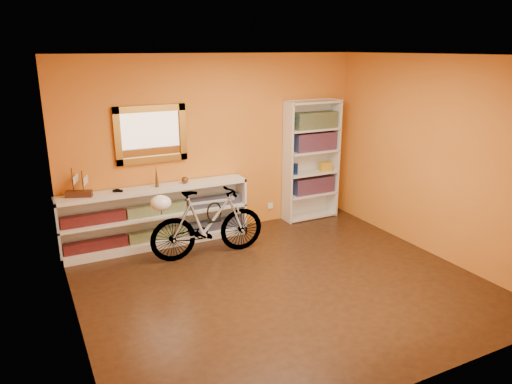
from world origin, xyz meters
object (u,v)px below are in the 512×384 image
bookcase (311,161)px  bicycle (208,223)px  console_unit (157,217)px  helmet (161,203)px

bookcase → bicycle: bearing=-161.7°
console_unit → bicycle: (0.51, -0.64, 0.04)m
console_unit → bookcase: 2.59m
console_unit → bookcase: (2.53, 0.03, 0.52)m
console_unit → helmet: size_ratio=9.92×
console_unit → bicycle: 0.82m
bicycle → helmet: bicycle is taller
bookcase → helmet: bearing=-166.4°
helmet → console_unit: bearing=81.2°
bicycle → helmet: 0.70m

